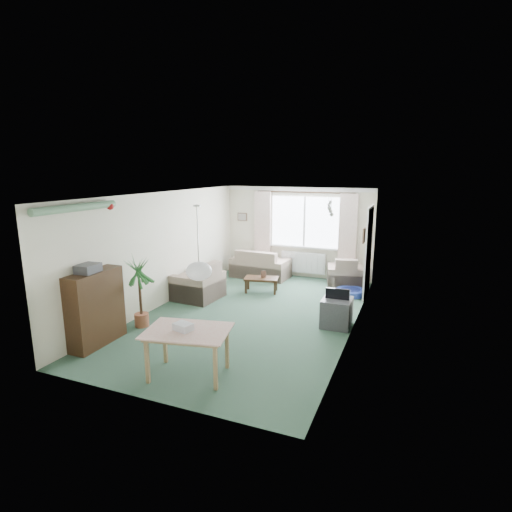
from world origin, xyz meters
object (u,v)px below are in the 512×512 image
at_px(armchair_corner, 345,272).
at_px(pet_bed, 351,292).
at_px(coffee_table, 261,285).
at_px(bookshelf, 96,308).
at_px(armchair_left, 198,280).
at_px(tv_cube, 337,312).
at_px(dining_table, 189,353).
at_px(houseplant, 140,292).
at_px(sofa, 261,263).

height_order(armchair_corner, pet_bed, armchair_corner).
xyz_separation_m(coffee_table, bookshelf, (-1.48, -3.69, 0.45)).
distance_m(armchair_corner, armchair_left, 3.63).
relative_size(coffee_table, bookshelf, 0.63).
relative_size(armchair_left, tv_cube, 1.66).
distance_m(armchair_corner, bookshelf, 5.88).
bearing_deg(tv_cube, dining_table, -121.79).
xyz_separation_m(armchair_left, dining_table, (1.62, -3.05, -0.10)).
bearing_deg(houseplant, sofa, 78.94).
height_order(coffee_table, tv_cube, tv_cube).
bearing_deg(tv_cube, houseplant, -158.26).
bearing_deg(armchair_corner, coffee_table, 21.73).
xyz_separation_m(sofa, armchair_left, (-0.64, -2.21, 0.05)).
xyz_separation_m(sofa, pet_bed, (2.51, -0.67, -0.31)).
bearing_deg(tv_cube, armchair_left, 171.50).
bearing_deg(dining_table, bookshelf, 170.27).
distance_m(sofa, houseplant, 4.12).
bearing_deg(bookshelf, pet_bed, 49.69).
xyz_separation_m(houseplant, tv_cube, (3.35, 1.37, -0.39)).
relative_size(armchair_corner, coffee_table, 1.07).
height_order(dining_table, tv_cube, dining_table).
xyz_separation_m(sofa, houseplant, (-0.79, -4.03, 0.28)).
relative_size(sofa, coffee_table, 1.94).
height_order(sofa, bookshelf, bookshelf).
distance_m(armchair_left, bookshelf, 2.75).
bearing_deg(sofa, houseplant, 82.34).
bearing_deg(bookshelf, dining_table, -10.73).
distance_m(armchair_left, tv_cube, 3.24).
bearing_deg(coffee_table, armchair_corner, 34.63).
height_order(houseplant, tv_cube, houseplant).
bearing_deg(bookshelf, armchair_corner, 55.59).
relative_size(armchair_left, bookshelf, 0.77).
xyz_separation_m(sofa, coffee_table, (0.51, -1.23, -0.20)).
relative_size(armchair_left, houseplant, 0.73).
bearing_deg(tv_cube, armchair_corner, 96.08).
height_order(armchair_corner, bookshelf, bookshelf).
distance_m(armchair_corner, pet_bed, 0.76).
xyz_separation_m(sofa, dining_table, (0.98, -5.27, -0.05)).
bearing_deg(coffee_table, houseplant, -114.83).
bearing_deg(coffee_table, bookshelf, -111.89).
xyz_separation_m(sofa, tv_cube, (2.56, -2.66, -0.12)).
xyz_separation_m(bookshelf, pet_bed, (3.49, 4.26, -0.56)).
relative_size(sofa, tv_cube, 2.62).
bearing_deg(dining_table, armchair_corner, 76.29).
bearing_deg(bookshelf, houseplant, 77.05).
bearing_deg(armchair_corner, dining_table, 63.39).
height_order(armchair_corner, dining_table, armchair_corner).
xyz_separation_m(coffee_table, dining_table, (0.47, -4.03, 0.15)).
relative_size(houseplant, tv_cube, 2.27).
relative_size(dining_table, pet_bed, 1.58).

